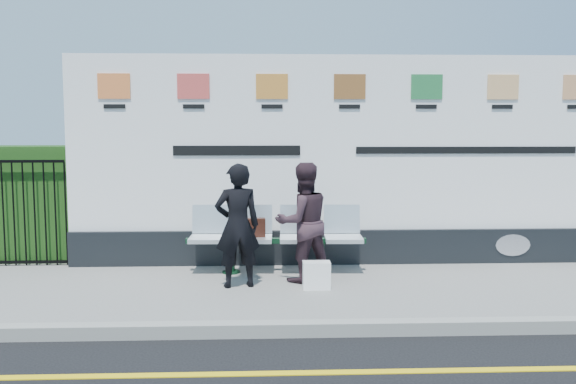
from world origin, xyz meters
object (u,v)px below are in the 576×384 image
object	(u,v)px
woman_left	(237,226)
bench	(276,255)
billboard	(348,174)
woman_right	(303,222)

from	to	relation	value
woman_left	bench	bearing A→B (deg)	-136.79
billboard	woman_right	world-z (taller)	billboard
woman_right	billboard	bearing A→B (deg)	-144.07
billboard	woman_left	size ratio (longest dim) A/B	5.17
bench	woman_left	world-z (taller)	woman_left
billboard	woman_right	xyz separation A→B (m)	(-0.72, -1.06, -0.53)
billboard	bench	xyz separation A→B (m)	(-1.06, -0.60, -1.05)
bench	woman_right	size ratio (longest dim) A/B	1.52
woman_right	woman_left	bearing A→B (deg)	-2.40
bench	woman_left	bearing A→B (deg)	-122.23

